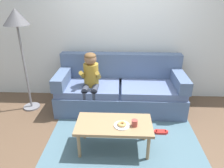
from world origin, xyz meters
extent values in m
plane|color=brown|center=(0.00, 0.00, 0.00)|extent=(10.00, 10.00, 0.00)
cube|color=silver|center=(0.00, 1.40, 1.40)|extent=(8.00, 0.10, 2.80)
cube|color=#476675|center=(0.00, -0.25, 0.01)|extent=(2.22, 1.98, 0.01)
cube|color=slate|center=(-0.06, 0.80, 0.19)|extent=(2.28, 0.90, 0.38)
cube|color=slate|center=(-0.63, 0.75, 0.44)|extent=(1.09, 0.74, 0.12)
cube|color=slate|center=(0.51, 0.75, 0.44)|extent=(1.09, 0.74, 0.12)
cube|color=slate|center=(-0.06, 1.15, 0.73)|extent=(2.28, 0.20, 0.47)
cube|color=slate|center=(-1.10, 0.80, 0.61)|extent=(0.20, 0.90, 0.22)
cube|color=slate|center=(0.98, 0.80, 0.61)|extent=(0.20, 0.90, 0.22)
cube|color=#937551|center=(-0.14, -0.33, 0.40)|extent=(1.02, 0.52, 0.04)
cylinder|color=#937551|center=(-0.59, -0.53, 0.19)|extent=(0.04, 0.04, 0.38)
cylinder|color=#937551|center=(0.32, -0.53, 0.19)|extent=(0.04, 0.04, 0.38)
cylinder|color=#937551|center=(-0.59, -0.13, 0.19)|extent=(0.04, 0.04, 0.38)
cylinder|color=#937551|center=(0.32, -0.13, 0.19)|extent=(0.04, 0.04, 0.38)
cylinder|color=olive|center=(-0.57, 0.72, 0.70)|extent=(0.26, 0.26, 0.40)
sphere|color=#846047|center=(-0.57, 0.70, 1.00)|extent=(0.21, 0.21, 0.21)
ellipsoid|color=brown|center=(-0.57, 0.70, 1.04)|extent=(0.20, 0.20, 0.12)
cylinder|color=#333847|center=(-0.65, 0.57, 0.51)|extent=(0.11, 0.30, 0.11)
cylinder|color=#333847|center=(-0.65, 0.42, 0.28)|extent=(0.09, 0.09, 0.44)
cube|color=black|center=(-0.65, 0.37, 0.03)|extent=(0.10, 0.20, 0.06)
cylinder|color=olive|center=(-0.71, 0.62, 0.74)|extent=(0.07, 0.29, 0.23)
cylinder|color=#333847|center=(-0.49, 0.57, 0.51)|extent=(0.11, 0.30, 0.11)
cylinder|color=#333847|center=(-0.49, 0.42, 0.28)|extent=(0.09, 0.09, 0.44)
cube|color=black|center=(-0.49, 0.37, 0.03)|extent=(0.10, 0.20, 0.06)
cylinder|color=olive|center=(-0.44, 0.62, 0.74)|extent=(0.07, 0.29, 0.23)
cylinder|color=white|center=(-0.03, -0.38, 0.43)|extent=(0.21, 0.21, 0.01)
torus|color=tan|center=(-0.03, -0.38, 0.46)|extent=(0.12, 0.12, 0.04)
cylinder|color=#993D38|center=(0.14, -0.38, 0.47)|extent=(0.08, 0.08, 0.09)
cube|color=red|center=(0.59, 0.04, 0.03)|extent=(0.16, 0.09, 0.05)
cylinder|color=red|center=(0.50, 0.04, 0.03)|extent=(0.06, 0.06, 0.05)
cylinder|color=red|center=(0.67, 0.04, 0.03)|extent=(0.06, 0.06, 0.05)
cylinder|color=slate|center=(-1.75, 0.73, 0.01)|extent=(0.30, 0.30, 0.03)
cylinder|color=slate|center=(-1.75, 0.73, 0.81)|extent=(0.04, 0.04, 1.56)
cone|color=#4C4C51|center=(-1.75, 0.73, 1.67)|extent=(0.41, 0.41, 0.26)
camera|label=1|loc=(-0.06, -2.66, 2.05)|focal=33.49mm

